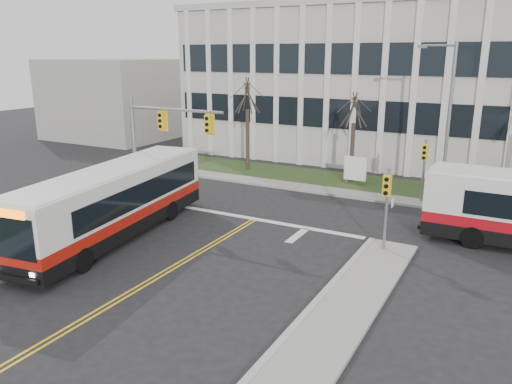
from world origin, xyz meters
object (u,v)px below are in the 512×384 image
object	(u,v)px
newspaper_box_blue	(32,224)
bus_main	(114,204)
streetlight	(446,115)
newspaper_box_red	(16,234)
directory_sign	(355,169)

from	to	relation	value
newspaper_box_blue	bus_main	bearing A→B (deg)	39.82
streetlight	newspaper_box_red	xyz separation A→B (m)	(-16.16, -16.40, -4.72)
bus_main	streetlight	bearing A→B (deg)	38.70
directory_sign	bus_main	world-z (taller)	bus_main
directory_sign	newspaper_box_blue	world-z (taller)	directory_sign
newspaper_box_red	newspaper_box_blue	bearing A→B (deg)	128.19
streetlight	bus_main	size ratio (longest dim) A/B	0.74
streetlight	newspaper_box_red	size ratio (longest dim) A/B	9.68
streetlight	directory_sign	distance (m)	6.96
bus_main	newspaper_box_red	bearing A→B (deg)	-147.65
newspaper_box_blue	newspaper_box_red	world-z (taller)	same
streetlight	directory_sign	size ratio (longest dim) A/B	4.60
directory_sign	newspaper_box_red	xyz separation A→B (m)	(-10.63, -17.70, -0.70)
streetlight	newspaper_box_red	bearing A→B (deg)	-134.58
bus_main	newspaper_box_blue	distance (m)	4.43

